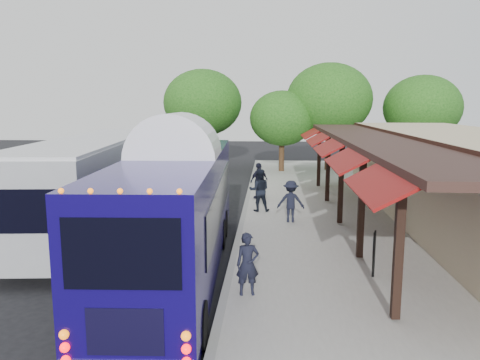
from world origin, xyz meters
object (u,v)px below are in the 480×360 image
(ped_c, at_px, (259,181))
(ped_d, at_px, (291,201))
(city_bus, at_px, (95,179))
(ped_a, at_px, (248,264))
(ped_b, at_px, (259,190))
(sign_board, at_px, (374,247))
(coach_bus, at_px, (177,206))

(ped_c, xyz_separation_m, ped_d, (1.33, -4.46, -0.06))
(ped_d, bearing_deg, ped_c, -69.63)
(city_bus, distance_m, ped_a, 8.90)
(city_bus, xyz_separation_m, ped_a, (6.09, -6.41, -0.98))
(ped_b, bearing_deg, sign_board, 110.81)
(city_bus, height_order, ped_d, city_bus)
(ped_c, height_order, sign_board, ped_c)
(ped_b, distance_m, sign_board, 8.14)
(coach_bus, height_order, city_bus, coach_bus)
(ped_d, relative_size, sign_board, 1.34)
(coach_bus, xyz_separation_m, ped_a, (2.05, -1.82, -0.99))
(sign_board, bearing_deg, city_bus, 167.45)
(sign_board, bearing_deg, ped_c, 123.58)
(ped_a, xyz_separation_m, ped_d, (1.33, 7.08, 0.05))
(sign_board, bearing_deg, coach_bus, -169.18)
(ped_c, bearing_deg, city_bus, -0.04)
(sign_board, bearing_deg, ped_a, -141.65)
(city_bus, height_order, sign_board, city_bus)
(coach_bus, height_order, ped_b, coach_bus)
(ped_d, bearing_deg, ped_b, -50.92)
(coach_bus, distance_m, ped_d, 6.32)
(city_bus, xyz_separation_m, ped_c, (6.09, 5.13, -0.87))
(coach_bus, height_order, ped_a, coach_bus)
(coach_bus, bearing_deg, city_bus, 129.20)
(coach_bus, height_order, ped_c, coach_bus)
(ped_a, height_order, ped_d, ped_d)
(city_bus, bearing_deg, ped_b, 16.56)
(coach_bus, relative_size, ped_d, 6.88)
(ped_a, relative_size, sign_board, 1.26)
(city_bus, relative_size, ped_b, 7.13)
(ped_c, bearing_deg, ped_d, 66.53)
(city_bus, relative_size, ped_d, 7.95)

